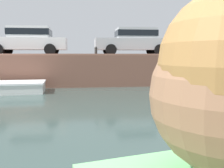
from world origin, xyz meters
name	(u,v)px	position (x,y,z in m)	size (l,w,h in m)	color
ground_plane	(111,116)	(0.00, 6.06, 0.00)	(400.00, 400.00, 0.00)	#384C47
far_quay_wall	(93,68)	(0.00, 15.13, 0.83)	(60.00, 6.00, 1.66)	brown
far_wall_coping	(96,54)	(0.00, 12.25, 1.70)	(60.00, 0.24, 0.08)	#925F4C
car_left_inner_white	(28,40)	(-3.61, 13.72, 2.51)	(4.28, 2.00, 1.54)	white
car_centre_silver	(134,41)	(2.32, 13.72, 2.51)	(4.41, 1.98, 1.54)	#B7BABC
car_right_inner_grey	(217,41)	(7.52, 13.72, 2.51)	(4.41, 2.03, 1.54)	slate
mooring_bollard_mid	(96,51)	(0.02, 12.38, 1.90)	(0.15, 0.15, 0.45)	#2D2B28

